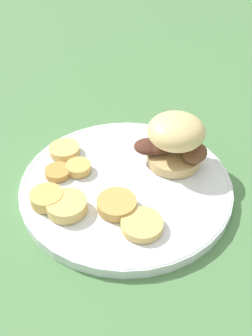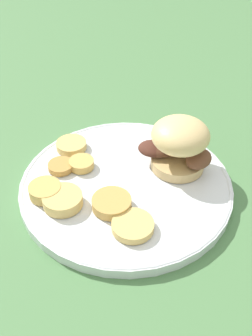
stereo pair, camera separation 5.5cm
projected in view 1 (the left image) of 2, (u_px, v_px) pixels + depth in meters
The scene contains 10 objects.
ground_plane at pixel (126, 190), 0.58m from camera, with size 4.00×4.00×0.00m, color #4C7A47.
dinner_plate at pixel (126, 185), 0.57m from camera, with size 0.31×0.31×0.02m.
sandwich at pixel (175, 139), 0.58m from camera, with size 0.10×0.12×0.08m.
potato_round_0 at pixel (79, 167), 0.58m from camera, with size 0.04×0.04×0.01m, color tan.
potato_round_1 at pixel (142, 225), 0.50m from camera, with size 0.05×0.05×0.01m, color #DBB766.
potato_round_2 at pixel (65, 150), 0.61m from camera, with size 0.05×0.05×0.01m, color #DBB766.
potato_round_3 at pixel (58, 172), 0.58m from camera, with size 0.04×0.04×0.01m, color #BC8942.
potato_round_4 at pixel (67, 206), 0.52m from camera, with size 0.05×0.05×0.02m, color #DBB766.
potato_round_5 at pixel (47, 198), 0.53m from camera, with size 0.04×0.04×0.02m, color tan.
potato_round_6 at pixel (113, 204), 0.52m from camera, with size 0.05×0.05×0.01m, color tan.
Camera 1 is at (0.41, 0.09, 0.40)m, focal length 42.00 mm.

